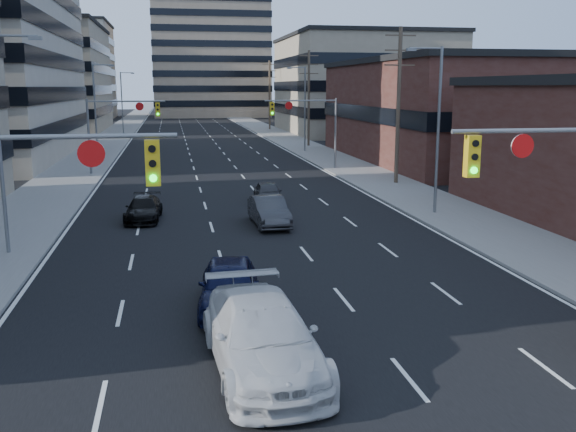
% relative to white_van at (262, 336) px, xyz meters
% --- Properties ---
extents(road_surface, '(18.00, 300.00, 0.02)m').
position_rel_white_van_xyz_m(road_surface, '(1.60, 122.82, -0.88)').
color(road_surface, black).
rests_on(road_surface, ground).
extents(sidewalk_left, '(5.00, 300.00, 0.15)m').
position_rel_white_van_xyz_m(sidewalk_left, '(-9.90, 122.82, -0.82)').
color(sidewalk_left, slate).
rests_on(sidewalk_left, ground).
extents(sidewalk_right, '(5.00, 300.00, 0.15)m').
position_rel_white_van_xyz_m(sidewalk_right, '(13.10, 122.82, -0.82)').
color(sidewalk_right, slate).
rests_on(sidewalk_right, ground).
extents(office_left_far, '(20.00, 30.00, 16.00)m').
position_rel_white_van_xyz_m(office_left_far, '(-22.40, 92.82, 7.11)').
color(office_left_far, gray).
rests_on(office_left_far, ground).
extents(storefront_right_mid, '(20.00, 30.00, 9.00)m').
position_rel_white_van_xyz_m(storefront_right_mid, '(25.60, 42.82, 3.61)').
color(storefront_right_mid, '#472119').
rests_on(storefront_right_mid, ground).
extents(office_right_far, '(22.00, 28.00, 14.00)m').
position_rel_white_van_xyz_m(office_right_far, '(26.60, 80.82, 6.11)').
color(office_right_far, gray).
rests_on(office_right_far, ground).
extents(bg_block_left, '(24.00, 24.00, 20.00)m').
position_rel_white_van_xyz_m(bg_block_left, '(-26.40, 132.82, 9.11)').
color(bg_block_left, '#ADA089').
rests_on(bg_block_left, ground).
extents(bg_block_right, '(22.00, 22.00, 12.00)m').
position_rel_white_van_xyz_m(bg_block_right, '(33.60, 122.82, 5.11)').
color(bg_block_right, gray).
rests_on(bg_block_right, ground).
extents(signal_near_left, '(6.59, 0.33, 6.00)m').
position_rel_white_van_xyz_m(signal_near_left, '(-5.85, 0.81, 3.44)').
color(signal_near_left, slate).
rests_on(signal_near_left, ground).
extents(signal_far_left, '(6.09, 0.33, 6.00)m').
position_rel_white_van_xyz_m(signal_far_left, '(-6.08, 37.81, 3.41)').
color(signal_far_left, slate).
rests_on(signal_far_left, ground).
extents(signal_far_right, '(6.09, 0.33, 6.00)m').
position_rel_white_van_xyz_m(signal_far_right, '(9.28, 37.81, 3.41)').
color(signal_far_right, slate).
rests_on(signal_far_right, ground).
extents(utility_pole_block, '(2.20, 0.28, 11.00)m').
position_rel_white_van_xyz_m(utility_pole_block, '(13.80, 28.82, 4.89)').
color(utility_pole_block, '#4C3D2D').
rests_on(utility_pole_block, ground).
extents(utility_pole_midblock, '(2.20, 0.28, 11.00)m').
position_rel_white_van_xyz_m(utility_pole_midblock, '(13.80, 58.82, 4.89)').
color(utility_pole_midblock, '#4C3D2D').
rests_on(utility_pole_midblock, ground).
extents(utility_pole_distant, '(2.20, 0.28, 11.00)m').
position_rel_white_van_xyz_m(utility_pole_distant, '(13.80, 88.82, 4.89)').
color(utility_pole_distant, '#4C3D2D').
rests_on(utility_pole_distant, ground).
extents(streetlight_left_near, '(2.03, 0.22, 9.00)m').
position_rel_white_van_xyz_m(streetlight_left_near, '(-8.74, 12.82, 4.16)').
color(streetlight_left_near, slate).
rests_on(streetlight_left_near, ground).
extents(streetlight_left_mid, '(2.03, 0.22, 9.00)m').
position_rel_white_van_xyz_m(streetlight_left_mid, '(-8.74, 47.82, 4.16)').
color(streetlight_left_mid, slate).
rests_on(streetlight_left_mid, ground).
extents(streetlight_left_far, '(2.03, 0.22, 9.00)m').
position_rel_white_van_xyz_m(streetlight_left_far, '(-8.74, 82.82, 4.16)').
color(streetlight_left_far, slate).
rests_on(streetlight_left_far, ground).
extents(streetlight_right_near, '(2.03, 0.22, 9.00)m').
position_rel_white_van_xyz_m(streetlight_right_near, '(11.94, 17.82, 4.16)').
color(streetlight_right_near, slate).
rests_on(streetlight_right_near, ground).
extents(streetlight_right_far, '(2.03, 0.22, 9.00)m').
position_rel_white_van_xyz_m(streetlight_right_far, '(11.94, 52.82, 4.16)').
color(streetlight_right_far, slate).
rests_on(streetlight_right_far, ground).
extents(white_van, '(2.87, 6.28, 1.78)m').
position_rel_white_van_xyz_m(white_van, '(0.00, 0.00, 0.00)').
color(white_van, silver).
rests_on(white_van, ground).
extents(sedan_blue, '(2.34, 4.78, 1.57)m').
position_rel_white_van_xyz_m(sedan_blue, '(-0.40, 4.65, -0.11)').
color(sedan_blue, black).
rests_on(sedan_blue, ground).
extents(sedan_grey_center, '(1.72, 4.50, 1.46)m').
position_rel_white_van_xyz_m(sedan_grey_center, '(2.72, 16.74, -0.16)').
color(sedan_grey_center, '#323234').
rests_on(sedan_grey_center, ground).
extents(sedan_black_far, '(2.04, 4.39, 1.24)m').
position_rel_white_van_xyz_m(sedan_black_far, '(-3.60, 19.15, -0.27)').
color(sedan_black_far, black).
rests_on(sedan_black_far, ground).
extents(sedan_grey_right, '(1.63, 3.85, 1.30)m').
position_rel_white_van_xyz_m(sedan_grey_right, '(3.60, 22.97, -0.24)').
color(sedan_grey_right, '#343436').
rests_on(sedan_grey_right, ground).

